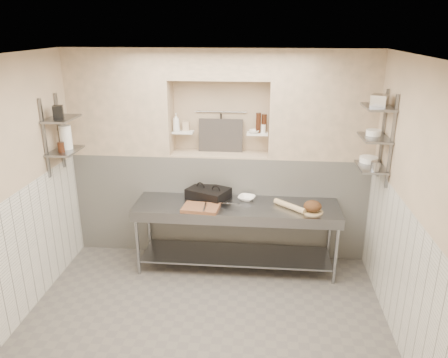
# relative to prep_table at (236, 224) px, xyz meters

# --- Properties ---
(floor) EXTENTS (4.00, 3.90, 0.10)m
(floor) POSITION_rel_prep_table_xyz_m (-0.27, -1.18, -0.69)
(floor) COLOR #5E5953
(floor) RESTS_ON ground
(ceiling) EXTENTS (4.00, 3.90, 0.10)m
(ceiling) POSITION_rel_prep_table_xyz_m (-0.27, -1.18, 2.21)
(ceiling) COLOR silver
(ceiling) RESTS_ON ground
(wall_left) EXTENTS (0.10, 3.90, 2.80)m
(wall_left) POSITION_rel_prep_table_xyz_m (-2.32, -1.18, 0.76)
(wall_left) COLOR #CCAF8C
(wall_left) RESTS_ON ground
(wall_right) EXTENTS (0.10, 3.90, 2.80)m
(wall_right) POSITION_rel_prep_table_xyz_m (1.78, -1.18, 0.76)
(wall_right) COLOR #CCAF8C
(wall_right) RESTS_ON ground
(wall_back) EXTENTS (4.00, 0.10, 2.80)m
(wall_back) POSITION_rel_prep_table_xyz_m (-0.27, 0.82, 0.76)
(wall_back) COLOR #CCAF8C
(wall_back) RESTS_ON ground
(wall_front) EXTENTS (4.00, 0.10, 2.80)m
(wall_front) POSITION_rel_prep_table_xyz_m (-0.27, -3.18, 0.76)
(wall_front) COLOR #CCAF8C
(wall_front) RESTS_ON ground
(backwall_lower) EXTENTS (4.00, 0.40, 1.40)m
(backwall_lower) POSITION_rel_prep_table_xyz_m (-0.27, 0.57, 0.06)
(backwall_lower) COLOR silver
(backwall_lower) RESTS_ON floor
(alcove_sill) EXTENTS (1.30, 0.40, 0.02)m
(alcove_sill) POSITION_rel_prep_table_xyz_m (-0.27, 0.57, 0.77)
(alcove_sill) COLOR #CCAF8C
(alcove_sill) RESTS_ON backwall_lower
(backwall_pillar_left) EXTENTS (1.35, 0.40, 1.40)m
(backwall_pillar_left) POSITION_rel_prep_table_xyz_m (-1.59, 0.57, 1.46)
(backwall_pillar_left) COLOR #CCAF8C
(backwall_pillar_left) RESTS_ON backwall_lower
(backwall_pillar_right) EXTENTS (1.35, 0.40, 1.40)m
(backwall_pillar_right) POSITION_rel_prep_table_xyz_m (1.06, 0.57, 1.46)
(backwall_pillar_right) COLOR #CCAF8C
(backwall_pillar_right) RESTS_ON backwall_lower
(backwall_header) EXTENTS (1.30, 0.40, 0.40)m
(backwall_header) POSITION_rel_prep_table_xyz_m (-0.27, 0.57, 1.96)
(backwall_header) COLOR #CCAF8C
(backwall_header) RESTS_ON backwall_lower
(wainscot_left) EXTENTS (0.02, 3.90, 1.40)m
(wainscot_left) POSITION_rel_prep_table_xyz_m (-2.26, -1.18, 0.06)
(wainscot_left) COLOR silver
(wainscot_left) RESTS_ON floor
(wainscot_right) EXTENTS (0.02, 3.90, 1.40)m
(wainscot_right) POSITION_rel_prep_table_xyz_m (1.72, -1.18, 0.06)
(wainscot_right) COLOR silver
(wainscot_right) RESTS_ON floor
(alcove_shelf_left) EXTENTS (0.28, 0.16, 0.02)m
(alcove_shelf_left) POSITION_rel_prep_table_xyz_m (-0.77, 0.57, 1.06)
(alcove_shelf_left) COLOR white
(alcove_shelf_left) RESTS_ON backwall_lower
(alcove_shelf_right) EXTENTS (0.28, 0.16, 0.02)m
(alcove_shelf_right) POSITION_rel_prep_table_xyz_m (0.23, 0.57, 1.06)
(alcove_shelf_right) COLOR white
(alcove_shelf_right) RESTS_ON backwall_lower
(utensil_rail) EXTENTS (0.70, 0.02, 0.02)m
(utensil_rail) POSITION_rel_prep_table_xyz_m (-0.27, 0.74, 1.31)
(utensil_rail) COLOR gray
(utensil_rail) RESTS_ON wall_back
(hanging_steel) EXTENTS (0.02, 0.02, 0.30)m
(hanging_steel) POSITION_rel_prep_table_xyz_m (-0.27, 0.72, 1.14)
(hanging_steel) COLOR black
(hanging_steel) RESTS_ON utensil_rail
(splash_panel) EXTENTS (0.60, 0.08, 0.45)m
(splash_panel) POSITION_rel_prep_table_xyz_m (-0.27, 0.67, 1.00)
(splash_panel) COLOR #383330
(splash_panel) RESTS_ON alcove_sill
(shelf_rail_left_a) EXTENTS (0.03, 0.03, 0.95)m
(shelf_rail_left_a) POSITION_rel_prep_table_xyz_m (-2.24, 0.07, 1.16)
(shelf_rail_left_a) COLOR slate
(shelf_rail_left_a) RESTS_ON wall_left
(shelf_rail_left_b) EXTENTS (0.03, 0.03, 0.95)m
(shelf_rail_left_b) POSITION_rel_prep_table_xyz_m (-2.24, -0.33, 1.16)
(shelf_rail_left_b) COLOR slate
(shelf_rail_left_b) RESTS_ON wall_left
(wall_shelf_left_lower) EXTENTS (0.30, 0.50, 0.02)m
(wall_shelf_left_lower) POSITION_rel_prep_table_xyz_m (-2.11, -0.13, 0.96)
(wall_shelf_left_lower) COLOR slate
(wall_shelf_left_lower) RESTS_ON wall_left
(wall_shelf_left_upper) EXTENTS (0.30, 0.50, 0.03)m
(wall_shelf_left_upper) POSITION_rel_prep_table_xyz_m (-2.11, -0.13, 1.36)
(wall_shelf_left_upper) COLOR slate
(wall_shelf_left_upper) RESTS_ON wall_left
(shelf_rail_right_a) EXTENTS (0.03, 0.03, 1.05)m
(shelf_rail_right_a) POSITION_rel_prep_table_xyz_m (1.71, 0.07, 1.21)
(shelf_rail_right_a) COLOR slate
(shelf_rail_right_a) RESTS_ON wall_right
(shelf_rail_right_b) EXTENTS (0.03, 0.03, 1.05)m
(shelf_rail_right_b) POSITION_rel_prep_table_xyz_m (1.71, -0.33, 1.21)
(shelf_rail_right_b) COLOR slate
(shelf_rail_right_b) RESTS_ON wall_right
(wall_shelf_right_lower) EXTENTS (0.30, 0.50, 0.02)m
(wall_shelf_right_lower) POSITION_rel_prep_table_xyz_m (1.57, -0.13, 0.86)
(wall_shelf_right_lower) COLOR slate
(wall_shelf_right_lower) RESTS_ON wall_right
(wall_shelf_right_mid) EXTENTS (0.30, 0.50, 0.02)m
(wall_shelf_right_mid) POSITION_rel_prep_table_xyz_m (1.57, -0.13, 1.21)
(wall_shelf_right_mid) COLOR slate
(wall_shelf_right_mid) RESTS_ON wall_right
(wall_shelf_right_upper) EXTENTS (0.30, 0.50, 0.03)m
(wall_shelf_right_upper) POSITION_rel_prep_table_xyz_m (1.57, -0.13, 1.56)
(wall_shelf_right_upper) COLOR slate
(wall_shelf_right_upper) RESTS_ON wall_right
(prep_table) EXTENTS (2.60, 0.70, 0.90)m
(prep_table) POSITION_rel_prep_table_xyz_m (0.00, 0.00, 0.00)
(prep_table) COLOR gray
(prep_table) RESTS_ON floor
(panini_press) EXTENTS (0.62, 0.55, 0.14)m
(panini_press) POSITION_rel_prep_table_xyz_m (-0.39, 0.20, 0.33)
(panini_press) COLOR black
(panini_press) RESTS_ON prep_table
(cutting_board) EXTENTS (0.47, 0.35, 0.04)m
(cutting_board) POSITION_rel_prep_table_xyz_m (-0.43, -0.17, 0.28)
(cutting_board) COLOR brown
(cutting_board) RESTS_ON prep_table
(knife_blade) EXTENTS (0.29, 0.09, 0.01)m
(knife_blade) POSITION_rel_prep_table_xyz_m (-0.10, -0.06, 0.31)
(knife_blade) COLOR gray
(knife_blade) RESTS_ON cutting_board
(tongs) EXTENTS (0.03, 0.24, 0.02)m
(tongs) POSITION_rel_prep_table_xyz_m (-0.38, -0.21, 0.31)
(tongs) COLOR gray
(tongs) RESTS_ON cutting_board
(mixing_bowl) EXTENTS (0.27, 0.27, 0.05)m
(mixing_bowl) POSITION_rel_prep_table_xyz_m (0.12, 0.19, 0.28)
(mixing_bowl) COLOR white
(mixing_bowl) RESTS_ON prep_table
(rolling_pin) EXTENTS (0.39, 0.37, 0.07)m
(rolling_pin) POSITION_rel_prep_table_xyz_m (0.66, -0.04, 0.29)
(rolling_pin) COLOR tan
(rolling_pin) RESTS_ON prep_table
(bread_board) EXTENTS (0.26, 0.26, 0.02)m
(bread_board) POSITION_rel_prep_table_xyz_m (0.94, -0.13, 0.27)
(bread_board) COLOR tan
(bread_board) RESTS_ON prep_table
(bread_loaf) EXTENTS (0.22, 0.22, 0.13)m
(bread_loaf) POSITION_rel_prep_table_xyz_m (0.94, -0.13, 0.34)
(bread_loaf) COLOR #4C2D19
(bread_loaf) RESTS_ON bread_board
(bottle_soap) EXTENTS (0.10, 0.10, 0.25)m
(bottle_soap) POSITION_rel_prep_table_xyz_m (-0.85, 0.54, 1.19)
(bottle_soap) COLOR white
(bottle_soap) RESTS_ON alcove_shelf_left
(jar_alcove) EXTENTS (0.08, 0.08, 0.12)m
(jar_alcove) POSITION_rel_prep_table_xyz_m (-0.73, 0.61, 1.13)
(jar_alcove) COLOR #CCAF8C
(jar_alcove) RESTS_ON alcove_shelf_left
(bowl_alcove) EXTENTS (0.15, 0.15, 0.04)m
(bowl_alcove) POSITION_rel_prep_table_xyz_m (0.19, 0.55, 1.09)
(bowl_alcove) COLOR white
(bowl_alcove) RESTS_ON alcove_shelf_right
(condiment_a) EXTENTS (0.07, 0.07, 0.24)m
(condiment_a) POSITION_rel_prep_table_xyz_m (0.32, 0.59, 1.19)
(condiment_a) COLOR black
(condiment_a) RESTS_ON alcove_shelf_right
(condiment_b) EXTENTS (0.07, 0.07, 0.26)m
(condiment_b) POSITION_rel_prep_table_xyz_m (0.24, 0.57, 1.20)
(condiment_b) COLOR black
(condiment_b) RESTS_ON alcove_shelf_right
(condiment_c) EXTENTS (0.07, 0.07, 0.11)m
(condiment_c) POSITION_rel_prep_table_xyz_m (0.31, 0.57, 1.13)
(condiment_c) COLOR white
(condiment_c) RESTS_ON alcove_shelf_right
(jug_left) EXTENTS (0.15, 0.15, 0.29)m
(jug_left) POSITION_rel_prep_table_xyz_m (-2.11, -0.08, 1.12)
(jug_left) COLOR white
(jug_left) RESTS_ON wall_shelf_left_lower
(jar_left) EXTENTS (0.08, 0.08, 0.12)m
(jar_left) POSITION_rel_prep_table_xyz_m (-2.11, -0.23, 1.03)
(jar_left) COLOR black
(jar_left) RESTS_ON wall_shelf_left_lower
(box_left_upper) EXTENTS (0.14, 0.14, 0.16)m
(box_left_upper) POSITION_rel_prep_table_xyz_m (-2.11, -0.19, 1.45)
(box_left_upper) COLOR black
(box_left_upper) RESTS_ON wall_shelf_left_upper
(bowl_right) EXTENTS (0.21, 0.21, 0.06)m
(bowl_right) POSITION_rel_prep_table_xyz_m (1.57, 0.03, 0.90)
(bowl_right) COLOR white
(bowl_right) RESTS_ON wall_shelf_right_lower
(canister_right) EXTENTS (0.11, 0.11, 0.11)m
(canister_right) POSITION_rel_prep_table_xyz_m (1.57, -0.31, 0.92)
(canister_right) COLOR gray
(canister_right) RESTS_ON wall_shelf_right_lower
(bowl_right_mid) EXTENTS (0.17, 0.17, 0.06)m
(bowl_right_mid) POSITION_rel_prep_table_xyz_m (1.57, -0.06, 1.25)
(bowl_right_mid) COLOR white
(bowl_right_mid) RESTS_ON wall_shelf_right_mid
(basket_right) EXTENTS (0.23, 0.25, 0.13)m
(basket_right) POSITION_rel_prep_table_xyz_m (1.57, -0.15, 1.63)
(basket_right) COLOR gray
(basket_right) RESTS_ON wall_shelf_right_upper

